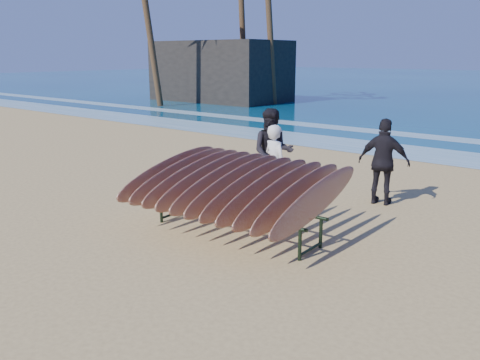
{
  "coord_description": "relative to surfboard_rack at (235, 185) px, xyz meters",
  "views": [
    {
      "loc": [
        5.32,
        -5.67,
        3.03
      ],
      "look_at": [
        0.0,
        0.8,
        0.95
      ],
      "focal_mm": 38.0,
      "sensor_mm": 36.0,
      "label": 1
    }
  ],
  "objects": [
    {
      "name": "ground",
      "position": [
        0.02,
        -0.7,
        -0.87
      ],
      "size": [
        120.0,
        120.0,
        0.0
      ],
      "primitive_type": "plane",
      "color": "tan",
      "rests_on": "ground"
    },
    {
      "name": "foam_near",
      "position": [
        0.02,
        9.3,
        -0.86
      ],
      "size": [
        160.0,
        160.0,
        0.0
      ],
      "primitive_type": "plane",
      "color": "white",
      "rests_on": "ground"
    },
    {
      "name": "foam_far",
      "position": [
        0.02,
        12.8,
        -0.87
      ],
      "size": [
        160.0,
        160.0,
        0.0
      ],
      "primitive_type": "plane",
      "color": "white",
      "rests_on": "ground"
    },
    {
      "name": "surfboard_rack",
      "position": [
        0.0,
        0.0,
        0.0
      ],
      "size": [
        3.26,
        2.78,
        1.39
      ],
      "rotation": [
        0.0,
        0.0,
        0.04
      ],
      "color": "black",
      "rests_on": "ground"
    },
    {
      "name": "person_white",
      "position": [
        -0.58,
        1.97,
        -0.05
      ],
      "size": [
        0.69,
        0.56,
        1.65
      ],
      "primitive_type": "imported",
      "rotation": [
        0.0,
        0.0,
        2.83
      ],
      "color": "white",
      "rests_on": "ground"
    },
    {
      "name": "person_dark_a",
      "position": [
        -1.02,
        2.49,
        0.08
      ],
      "size": [
        1.17,
        1.11,
        1.9
      ],
      "primitive_type": "imported",
      "rotation": [
        0.0,
        0.0,
        0.59
      ],
      "color": "black",
      "rests_on": "ground"
    },
    {
      "name": "person_dark_b",
      "position": [
        1.16,
        3.34,
        0.02
      ],
      "size": [
        1.11,
        0.62,
        1.78
      ],
      "primitive_type": "imported",
      "rotation": [
        0.0,
        0.0,
        3.33
      ],
      "color": "black",
      "rests_on": "ground"
    },
    {
      "name": "building",
      "position": [
        -17.49,
        19.34,
        1.06
      ],
      "size": [
        8.71,
        4.84,
        3.87
      ],
      "primitive_type": "cube",
      "color": "#2D2823",
      "rests_on": "ground"
    }
  ]
}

